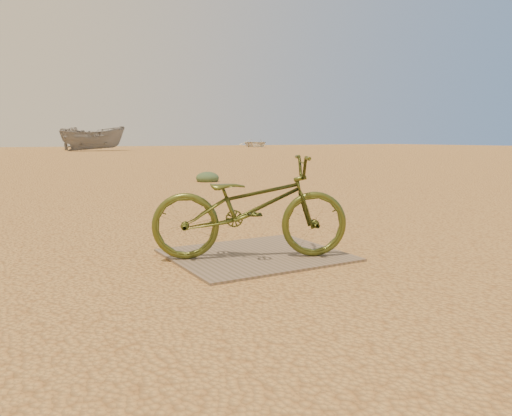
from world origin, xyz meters
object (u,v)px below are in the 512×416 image
plywood_board (256,255)px  bicycle (250,207)px  boat_far_right (256,143)px  boat_mid_right (93,138)px

plywood_board → bicycle: bearing=-140.8°
bicycle → boat_far_right: bearing=-5.9°
plywood_board → boat_mid_right: boat_mid_right is taller
bicycle → boat_far_right: (26.50, 46.88, -0.01)m
boat_mid_right → boat_far_right: bearing=-65.6°
boat_mid_right → boat_far_right: boat_mid_right is taller
boat_mid_right → boat_far_right: size_ratio=1.15×
bicycle → plywood_board: bearing=-27.2°
plywood_board → boat_far_right: (26.40, 46.80, 0.45)m
bicycle → boat_far_right: size_ratio=0.38×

